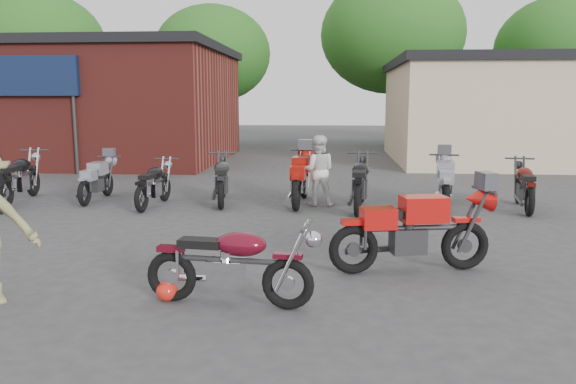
# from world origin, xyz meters

# --- Properties ---
(ground) EXTENTS (90.00, 90.00, 0.00)m
(ground) POSITION_xyz_m (0.00, 0.00, 0.00)
(ground) COLOR #37373A
(brick_building) EXTENTS (12.00, 8.00, 4.00)m
(brick_building) POSITION_xyz_m (-9.00, 14.00, 2.00)
(brick_building) COLOR maroon
(brick_building) RESTS_ON ground
(stucco_building) EXTENTS (10.00, 8.00, 3.50)m
(stucco_building) POSITION_xyz_m (8.50, 15.00, 1.75)
(stucco_building) COLOR #C0B089
(stucco_building) RESTS_ON ground
(tree_0) EXTENTS (6.56, 6.56, 8.20)m
(tree_0) POSITION_xyz_m (-14.00, 22.00, 4.10)
(tree_0) COLOR #1E5516
(tree_0) RESTS_ON ground
(tree_1) EXTENTS (5.92, 5.92, 7.40)m
(tree_1) POSITION_xyz_m (-5.00, 22.00, 3.70)
(tree_1) COLOR #1E5516
(tree_1) RESTS_ON ground
(tree_2) EXTENTS (7.04, 7.04, 8.80)m
(tree_2) POSITION_xyz_m (4.00, 22.00, 4.40)
(tree_2) COLOR #1E5516
(tree_2) RESTS_ON ground
(tree_3) EXTENTS (6.08, 6.08, 7.60)m
(tree_3) POSITION_xyz_m (12.00, 22.00, 3.80)
(tree_3) COLOR #1E5516
(tree_3) RESTS_ON ground
(vintage_motorcycle) EXTENTS (1.91, 0.82, 1.08)m
(vintage_motorcycle) POSITION_xyz_m (0.09, -0.84, 0.54)
(vintage_motorcycle) COLOR #5B0B1B
(vintage_motorcycle) RESTS_ON ground
(sportbike) EXTENTS (2.21, 1.12, 1.23)m
(sportbike) POSITION_xyz_m (2.27, 0.60, 0.61)
(sportbike) COLOR red
(sportbike) RESTS_ON ground
(helmet) EXTENTS (0.29, 0.29, 0.23)m
(helmet) POSITION_xyz_m (-0.68, -0.75, 0.12)
(helmet) COLOR red
(helmet) RESTS_ON ground
(person_light) EXTENTS (0.75, 0.58, 1.53)m
(person_light) POSITION_xyz_m (0.87, 5.30, 0.76)
(person_light) COLOR silver
(person_light) RESTS_ON ground
(row_bike_0) EXTENTS (1.00, 2.19, 1.22)m
(row_bike_0) POSITION_xyz_m (-5.84, 5.23, 0.61)
(row_bike_0) COLOR black
(row_bike_0) RESTS_ON ground
(row_bike_1) EXTENTS (0.64, 1.82, 1.05)m
(row_bike_1) POSITION_xyz_m (-4.16, 5.47, 0.52)
(row_bike_1) COLOR gray
(row_bike_1) RESTS_ON ground
(row_bike_2) EXTENTS (0.71, 1.87, 1.07)m
(row_bike_2) POSITION_xyz_m (-2.65, 4.91, 0.53)
(row_bike_2) COLOR black
(row_bike_2) RESTS_ON ground
(row_bike_3) EXTENTS (1.00, 2.10, 1.17)m
(row_bike_3) POSITION_xyz_m (-1.27, 5.41, 0.59)
(row_bike_3) COLOR #242326
(row_bike_3) RESTS_ON ground
(row_bike_4) EXTENTS (0.82, 2.19, 1.25)m
(row_bike_4) POSITION_xyz_m (0.49, 5.41, 0.63)
(row_bike_4) COLOR #A3160D
(row_bike_4) RESTS_ON ground
(row_bike_5) EXTENTS (0.91, 2.19, 1.24)m
(row_bike_5) POSITION_xyz_m (1.76, 4.95, 0.62)
(row_bike_5) COLOR black
(row_bike_5) RESTS_ON ground
(row_bike_6) EXTENTS (0.96, 2.11, 1.18)m
(row_bike_6) POSITION_xyz_m (3.57, 5.25, 0.59)
(row_bike_6) COLOR #9597A3
(row_bike_6) RESTS_ON ground
(row_bike_7) EXTENTS (0.95, 2.01, 1.12)m
(row_bike_7) POSITION_xyz_m (5.18, 5.17, 0.56)
(row_bike_7) COLOR #540D0A
(row_bike_7) RESTS_ON ground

